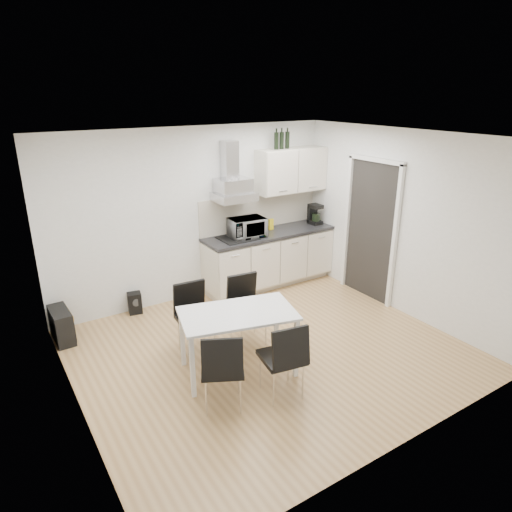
{
  "coord_description": "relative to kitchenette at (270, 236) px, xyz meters",
  "views": [
    {
      "loc": [
        -2.81,
        -4.1,
        3.09
      ],
      "look_at": [
        0.1,
        0.46,
        1.1
      ],
      "focal_mm": 32.0,
      "sensor_mm": 36.0,
      "label": 1
    }
  ],
  "objects": [
    {
      "name": "guitar_amp",
      "position": [
        -3.31,
        -0.08,
        -0.61
      ],
      "size": [
        0.24,
        0.53,
        0.43
      ],
      "rotation": [
        0.0,
        0.0,
        0.03
      ],
      "color": "black",
      "rests_on": "ground"
    },
    {
      "name": "chair_near_left",
      "position": [
        -2.18,
        -2.35,
        -0.39
      ],
      "size": [
        0.62,
        0.65,
        0.88
      ],
      "primitive_type": null,
      "rotation": [
        0.0,
        0.0,
        -0.48
      ],
      "color": "black",
      "rests_on": "ground"
    },
    {
      "name": "wall_back",
      "position": [
        -1.19,
        0.27,
        0.47
      ],
      "size": [
        4.5,
        0.1,
        2.6
      ],
      "primitive_type": "cube",
      "color": "white",
      "rests_on": "ground"
    },
    {
      "name": "chair_far_left",
      "position": [
        -1.96,
        -1.27,
        -0.39
      ],
      "size": [
        0.48,
        0.53,
        0.88
      ],
      "primitive_type": null,
      "rotation": [
        0.0,
        0.0,
        3.06
      ],
      "color": "black",
      "rests_on": "ground"
    },
    {
      "name": "floor_speaker",
      "position": [
        -2.26,
        0.17,
        -0.67
      ],
      "size": [
        0.22,
        0.2,
        0.31
      ],
      "primitive_type": "cube",
      "rotation": [
        0.0,
        0.0,
        -0.19
      ],
      "color": "black",
      "rests_on": "ground"
    },
    {
      "name": "wall_right",
      "position": [
        1.06,
        -1.73,
        0.47
      ],
      "size": [
        0.1,
        4.0,
        2.6
      ],
      "primitive_type": "cube",
      "color": "white",
      "rests_on": "ground"
    },
    {
      "name": "kitchenette",
      "position": [
        0.0,
        0.0,
        0.0
      ],
      "size": [
        2.22,
        0.64,
        2.52
      ],
      "color": "beige",
      "rests_on": "ground"
    },
    {
      "name": "dining_table",
      "position": [
        -1.73,
        -1.9,
        -0.17
      ],
      "size": [
        1.41,
        1.02,
        0.75
      ],
      "rotation": [
        0.0,
        0.0,
        -0.25
      ],
      "color": "white",
      "rests_on": "ground"
    },
    {
      "name": "ground",
      "position": [
        -1.19,
        -1.73,
        -0.83
      ],
      "size": [
        4.5,
        4.5,
        0.0
      ],
      "primitive_type": "plane",
      "color": "tan",
      "rests_on": "ground"
    },
    {
      "name": "chair_near_right",
      "position": [
        -1.57,
        -2.52,
        -0.39
      ],
      "size": [
        0.52,
        0.57,
        0.88
      ],
      "primitive_type": null,
      "rotation": [
        0.0,
        0.0,
        -0.17
      ],
      "color": "black",
      "rests_on": "ground"
    },
    {
      "name": "wall_front",
      "position": [
        -1.19,
        -3.73,
        0.47
      ],
      "size": [
        4.5,
        0.1,
        2.6
      ],
      "primitive_type": "cube",
      "color": "white",
      "rests_on": "ground"
    },
    {
      "name": "doorway",
      "position": [
        1.02,
        -1.18,
        0.22
      ],
      "size": [
        0.08,
        1.04,
        2.1
      ],
      "primitive_type": "cube",
      "color": "white",
      "rests_on": "ground"
    },
    {
      "name": "ceiling",
      "position": [
        -1.19,
        -1.73,
        1.77
      ],
      "size": [
        4.5,
        4.5,
        0.0
      ],
      "primitive_type": "plane",
      "color": "white",
      "rests_on": "wall_back"
    },
    {
      "name": "wall_left",
      "position": [
        -3.44,
        -1.73,
        0.47
      ],
      "size": [
        0.1,
        4.0,
        2.6
      ],
      "primitive_type": "cube",
      "color": "white",
      "rests_on": "ground"
    },
    {
      "name": "chair_far_right",
      "position": [
        -1.29,
        -1.41,
        -0.39
      ],
      "size": [
        0.5,
        0.55,
        0.88
      ],
      "primitive_type": null,
      "rotation": [
        0.0,
        0.0,
        3.02
      ],
      "color": "black",
      "rests_on": "ground"
    }
  ]
}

